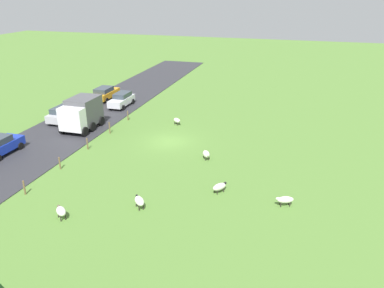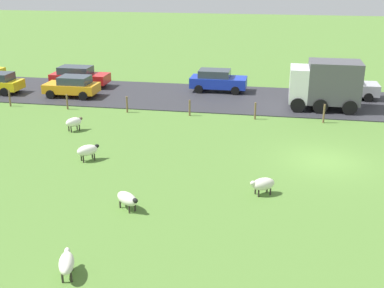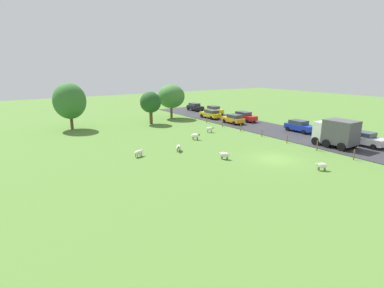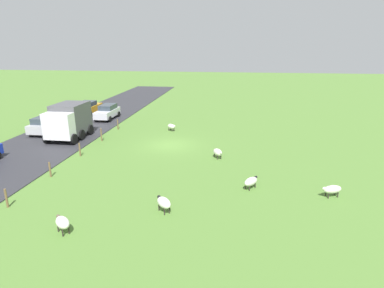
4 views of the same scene
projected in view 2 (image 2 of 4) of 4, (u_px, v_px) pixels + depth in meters
ground_plane at (324, 161)px, 24.40m from camera, size 160.00×160.00×0.00m
road_strip at (313, 102)px, 34.82m from camera, size 8.00×80.00×0.06m
sheep_0 at (88, 150)px, 24.29m from camera, size 1.11×1.14×0.82m
sheep_1 at (67, 263)px, 15.18m from camera, size 1.27×0.85×0.72m
sheep_2 at (127, 199)px, 19.38m from camera, size 1.08×1.21×0.72m
sheep_3 at (74, 122)px, 28.69m from camera, size 1.10×1.03×0.82m
sheep_4 at (263, 184)px, 20.66m from camera, size 0.99×1.16×0.76m
fence_post_1 at (324, 114)px, 30.17m from camera, size 0.12×0.12×1.20m
fence_post_2 at (255, 111)px, 30.91m from camera, size 0.12×0.12×1.09m
fence_post_3 at (190, 108)px, 31.64m from camera, size 0.12×0.12×1.05m
fence_post_4 at (127, 104)px, 32.35m from camera, size 0.12×0.12×1.10m
fence_post_5 at (67, 102)px, 33.08m from camera, size 0.12×0.12×1.03m
fence_post_6 at (10, 98)px, 33.78m from camera, size 0.12×0.12×1.15m
truck_0 at (326, 83)px, 32.66m from camera, size 2.83×4.59×3.23m
car_1 at (345, 86)px, 35.70m from camera, size 2.15×4.52×1.68m
car_3 at (218, 80)px, 37.58m from camera, size 2.13×4.29×1.66m
car_4 at (79, 76)px, 39.11m from camera, size 2.06×4.58×1.60m
car_8 at (72, 86)px, 36.03m from camera, size 2.07×3.90×1.53m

